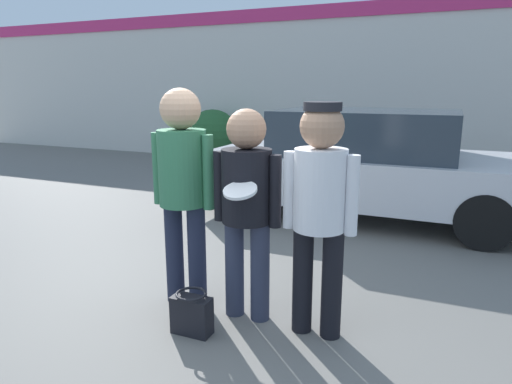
{
  "coord_description": "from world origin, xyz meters",
  "views": [
    {
      "loc": [
        1.77,
        -2.96,
        1.8
      ],
      "look_at": [
        0.38,
        0.27,
        0.99
      ],
      "focal_mm": 32.0,
      "sensor_mm": 36.0,
      "label": 1
    }
  ],
  "objects": [
    {
      "name": "parked_car_near",
      "position": [
        0.74,
        3.44,
        0.75
      ],
      "size": [
        4.56,
        1.97,
        1.49
      ],
      "color": "silver",
      "rests_on": "ground"
    },
    {
      "name": "storefront_building",
      "position": [
        0.0,
        7.57,
        1.82
      ],
      "size": [
        24.0,
        0.22,
        3.57
      ],
      "color": "silver",
      "rests_on": "ground"
    },
    {
      "name": "person_middle_with_frisbee",
      "position": [
        0.38,
        0.09,
        0.98
      ],
      "size": [
        0.55,
        0.57,
        1.65
      ],
      "color": "#2D3347",
      "rests_on": "ground"
    },
    {
      "name": "ground_plane",
      "position": [
        0.0,
        0.0,
        0.0
      ],
      "size": [
        56.0,
        56.0,
        0.0
      ],
      "primitive_type": "plane",
      "color": "#66635E"
    },
    {
      "name": "person_right",
      "position": [
        0.95,
        0.06,
        1.03
      ],
      "size": [
        0.54,
        0.37,
        1.7
      ],
      "color": "black",
      "rests_on": "ground"
    },
    {
      "name": "handbag",
      "position": [
        0.11,
        -0.31,
        0.16
      ],
      "size": [
        0.3,
        0.23,
        0.33
      ],
      "color": "black",
      "rests_on": "ground"
    },
    {
      "name": "shrub",
      "position": [
        -3.54,
        6.75,
        0.64
      ],
      "size": [
        1.27,
        1.27,
        1.27
      ],
      "color": "#285B2D",
      "rests_on": "ground"
    },
    {
      "name": "person_left",
      "position": [
        -0.2,
        0.12,
        1.09
      ],
      "size": [
        0.56,
        0.39,
        1.79
      ],
      "color": "#1E2338",
      "rests_on": "ground"
    }
  ]
}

